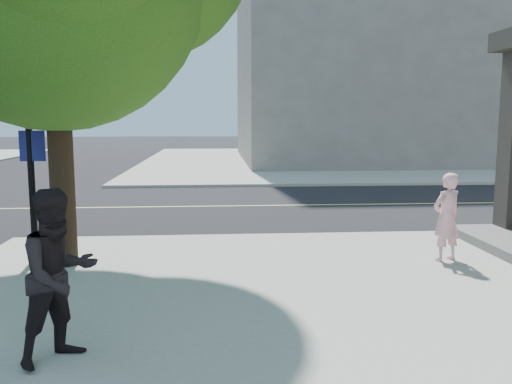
{
  "coord_description": "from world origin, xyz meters",
  "views": [
    {
      "loc": [
        3.32,
        -11.5,
        2.62
      ],
      "look_at": [
        4.04,
        -1.86,
        1.3
      ],
      "focal_mm": 37.68,
      "sensor_mm": 36.0,
      "label": 1
    }
  ],
  "objects": [
    {
      "name": "filler_ne",
      "position": [
        14.0,
        22.0,
        7.12
      ],
      "size": [
        18.0,
        16.0,
        14.0
      ],
      "primitive_type": "cube",
      "color": "slate",
      "rests_on": "sidewalk_ne"
    },
    {
      "name": "sidewalk_ne",
      "position": [
        13.5,
        21.5,
        0.06
      ],
      "size": [
        29.0,
        25.0,
        0.12
      ],
      "primitive_type": "cube",
      "color": "#A0A194",
      "rests_on": "ground"
    },
    {
      "name": "road_ew",
      "position": [
        0.0,
        4.5,
        0.01
      ],
      "size": [
        140.0,
        9.0,
        0.01
      ],
      "primitive_type": "cube",
      "color": "black",
      "rests_on": "ground"
    },
    {
      "name": "ground",
      "position": [
        0.0,
        0.0,
        0.0
      ],
      "size": [
        140.0,
        140.0,
        0.0
      ],
      "primitive_type": "plane",
      "color": "black",
      "rests_on": "ground"
    },
    {
      "name": "man_on_phone",
      "position": [
        7.36,
        -2.47,
        0.9
      ],
      "size": [
        0.67,
        0.56,
        1.57
      ],
      "primitive_type": "imported",
      "rotation": [
        0.0,
        0.0,
        3.52
      ],
      "color": "#ECA6B0",
      "rests_on": "sidewalk_se"
    },
    {
      "name": "pedestrian",
      "position": [
        1.69,
        -6.02,
        1.02
      ],
      "size": [
        1.1,
        1.11,
        1.81
      ],
      "primitive_type": "imported",
      "rotation": [
        0.0,
        0.0,
        0.83
      ],
      "color": "black",
      "rests_on": "sidewalk_se"
    }
  ]
}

